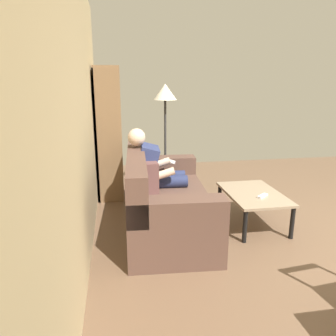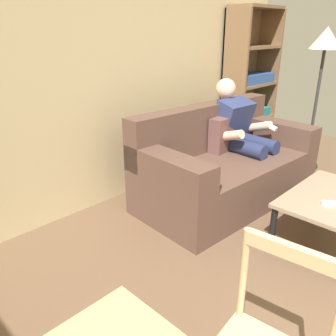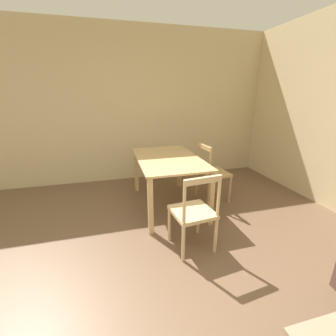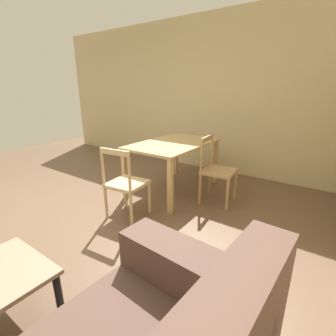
# 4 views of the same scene
# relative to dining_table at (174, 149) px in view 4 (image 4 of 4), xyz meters

# --- Properties ---
(ground_plane) EXTENTS (8.32, 8.32, 0.00)m
(ground_plane) POSITION_rel_dining_table_xyz_m (1.72, -0.82, -0.65)
(ground_plane) COLOR brown
(wall_side) EXTENTS (0.12, 6.32, 2.79)m
(wall_side) POSITION_rel_dining_table_xyz_m (-1.37, -0.82, 0.74)
(wall_side) COLOR #C8B586
(wall_side) RESTS_ON ground_plane
(dining_table) EXTENTS (1.42, 0.88, 0.76)m
(dining_table) POSITION_rel_dining_table_xyz_m (0.00, 0.00, 0.00)
(dining_table) COLOR tan
(dining_table) RESTS_ON ground_plane
(dining_chair_near_wall) EXTENTS (0.46, 0.46, 0.92)m
(dining_chair_near_wall) POSITION_rel_dining_table_xyz_m (0.00, 0.71, -0.20)
(dining_chair_near_wall) COLOR tan
(dining_chair_near_wall) RESTS_ON ground_plane
(dining_chair_facing_couch) EXTENTS (0.46, 0.46, 0.89)m
(dining_chair_facing_couch) POSITION_rel_dining_table_xyz_m (1.04, 0.00, -0.21)
(dining_chair_facing_couch) COLOR #D1B27F
(dining_chair_facing_couch) RESTS_ON ground_plane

